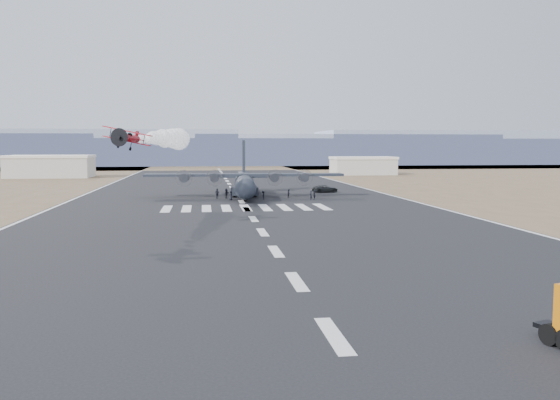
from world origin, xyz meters
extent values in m
plane|color=black|center=(0.00, 0.00, 0.00)|extent=(500.00, 500.00, 0.00)
cube|color=brown|center=(0.00, 230.00, 0.00)|extent=(500.00, 80.00, 0.00)
cube|color=#8690AA|center=(-65.00, 260.00, 8.50)|extent=(150.00, 50.00, 17.00)
cube|color=#8690AA|center=(0.00, 260.00, 6.50)|extent=(150.00, 50.00, 13.00)
cube|color=#8690AA|center=(65.00, 260.00, 7.50)|extent=(150.00, 50.00, 15.00)
cube|color=#8690AA|center=(130.00, 260.00, 8.50)|extent=(150.00, 50.00, 17.00)
cube|color=#B7B1A3|center=(-52.00, 145.00, 3.00)|extent=(24.00, 14.00, 6.00)
cube|color=white|center=(-52.00, 145.00, 6.30)|extent=(24.50, 14.50, 0.80)
cube|color=#B7B1A3|center=(46.00, 150.00, 2.60)|extent=(20.00, 12.00, 5.20)
cube|color=white|center=(46.00, 150.00, 5.50)|extent=(20.50, 12.50, 0.80)
cylinder|color=black|center=(9.97, -14.77, 0.53)|extent=(0.69, 1.12, 1.05)
cylinder|color=#B40C24|center=(-14.78, 28.47, 10.39)|extent=(1.49, 4.67, 0.83)
sphere|color=black|center=(-14.75, 28.65, 10.71)|extent=(0.64, 0.64, 0.64)
cylinder|color=black|center=(-15.10, 26.29, 10.39)|extent=(0.99, 0.68, 0.92)
cylinder|color=black|center=(-15.14, 25.97, 10.39)|extent=(2.01, 0.32, 2.02)
cube|color=#B40C24|center=(-14.83, 28.11, 10.07)|extent=(5.51, 1.70, 1.18)
cube|color=#B40C24|center=(-14.87, 27.83, 11.17)|extent=(5.68, 1.72, 1.22)
cube|color=#B40C24|center=(-14.47, 30.56, 10.85)|extent=(0.21, 0.83, 0.92)
cube|color=#B40C24|center=(-14.47, 30.56, 10.39)|extent=(1.91, 0.90, 0.07)
cylinder|color=black|center=(-15.61, 27.85, 9.28)|extent=(0.17, 0.42, 0.40)
cylinder|color=black|center=(-14.16, 27.64, 9.28)|extent=(0.17, 0.42, 0.40)
sphere|color=white|center=(-14.44, 30.75, 10.39)|extent=(0.64, 0.64, 0.64)
sphere|color=white|center=(-14.12, 32.93, 10.42)|extent=(0.87, 0.87, 0.87)
sphere|color=white|center=(-13.80, 35.12, 10.44)|extent=(1.10, 1.10, 1.10)
sphere|color=white|center=(-13.48, 37.30, 10.47)|extent=(1.32, 1.32, 1.32)
sphere|color=white|center=(-13.16, 39.49, 10.50)|extent=(1.55, 1.55, 1.55)
sphere|color=white|center=(-12.84, 41.67, 10.53)|extent=(1.78, 1.78, 1.78)
sphere|color=white|center=(-12.52, 43.85, 10.55)|extent=(2.00, 2.00, 2.00)
sphere|color=white|center=(-12.20, 46.04, 10.58)|extent=(2.23, 2.23, 2.23)
sphere|color=white|center=(-11.88, 48.22, 10.61)|extent=(2.46, 2.46, 2.46)
sphere|color=white|center=(-11.56, 50.41, 10.64)|extent=(2.68, 2.68, 2.68)
sphere|color=white|center=(-11.24, 52.59, 10.66)|extent=(2.91, 2.91, 2.91)
sphere|color=white|center=(-10.92, 54.78, 10.69)|extent=(3.14, 3.14, 3.14)
sphere|color=white|center=(-10.60, 56.96, 10.72)|extent=(3.36, 3.36, 3.36)
sphere|color=white|center=(-10.28, 59.15, 10.75)|extent=(3.59, 3.59, 3.59)
cylinder|color=#1D222C|center=(1.24, 70.30, 2.39)|extent=(5.16, 25.86, 3.67)
sphere|color=#1D222C|center=(0.49, 57.48, 2.39)|extent=(3.67, 3.67, 3.67)
cone|color=#1D222C|center=(1.99, 83.13, 2.39)|extent=(3.98, 5.71, 3.67)
cube|color=#1D222C|center=(1.19, 69.39, 4.13)|extent=(36.87, 5.99, 0.46)
cylinder|color=#1D222C|center=(-9.83, 69.57, 3.67)|extent=(1.85, 3.58, 1.65)
cylinder|color=#3F3F44|center=(-9.94, 67.74, 3.67)|extent=(3.12, 0.23, 3.12)
cylinder|color=#1D222C|center=(-4.34, 69.25, 3.67)|extent=(1.85, 3.58, 1.65)
cylinder|color=#3F3F44|center=(-4.44, 67.42, 3.67)|extent=(3.12, 0.23, 3.12)
cylinder|color=#1D222C|center=(6.65, 68.61, 3.67)|extent=(1.85, 3.58, 1.65)
cylinder|color=#3F3F44|center=(6.55, 66.78, 3.67)|extent=(3.12, 0.23, 3.12)
cylinder|color=#1D222C|center=(12.15, 68.29, 3.67)|extent=(1.85, 3.58, 1.65)
cylinder|color=#3F3F44|center=(12.04, 66.46, 3.67)|extent=(3.12, 0.23, 3.12)
cube|color=#1D222C|center=(1.88, 81.30, 6.97)|extent=(0.79, 4.15, 7.34)
cube|color=#1D222C|center=(1.91, 81.75, 3.12)|extent=(12.98, 3.50, 0.32)
cube|color=#1D222C|center=(-0.72, 71.34, 1.01)|extent=(1.42, 5.56, 1.47)
cylinder|color=black|center=(-0.72, 71.34, 0.50)|extent=(0.52, 1.03, 1.01)
cube|color=#1D222C|center=(3.31, 71.10, 1.01)|extent=(1.42, 5.56, 1.47)
cylinder|color=black|center=(3.31, 71.10, 0.50)|extent=(0.52, 1.03, 1.01)
cylinder|color=black|center=(0.65, 60.23, 0.41)|extent=(0.41, 0.85, 0.83)
imported|color=black|center=(18.29, 78.05, 0.73)|extent=(5.66, 3.42, 1.47)
imported|color=black|center=(12.40, 62.14, 0.80)|extent=(0.63, 0.70, 1.60)
imported|color=black|center=(9.20, 66.93, 0.78)|extent=(0.68, 0.86, 1.56)
imported|color=black|center=(4.08, 63.47, 0.79)|extent=(0.62, 1.08, 1.57)
imported|color=black|center=(-3.97, 67.15, 0.88)|extent=(1.12, 1.09, 1.77)
imported|color=black|center=(-1.67, 63.13, 0.85)|extent=(0.65, 0.91, 1.71)
imported|color=black|center=(-2.29, 67.13, 0.89)|extent=(1.04, 1.74, 1.78)
imported|color=black|center=(13.15, 62.73, 0.85)|extent=(0.64, 0.72, 1.70)
imported|color=black|center=(0.64, 63.05, 0.84)|extent=(0.96, 0.90, 1.69)
camera|label=1|loc=(-6.46, -40.54, 9.56)|focal=38.00mm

